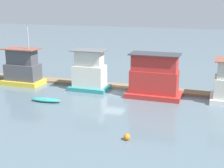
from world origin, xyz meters
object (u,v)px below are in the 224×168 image
at_px(houseboat_yellow, 23,69).
at_px(houseboat_red, 154,77).
at_px(dinghy_teal, 46,100).
at_px(buoy_orange, 127,137).
at_px(houseboat_teal, 89,73).

xyz_separation_m(houseboat_yellow, houseboat_red, (18.74, -0.19, 0.31)).
height_order(houseboat_red, dinghy_teal, houseboat_red).
bearing_deg(houseboat_red, buoy_orange, -88.90).
height_order(houseboat_teal, dinghy_teal, houseboat_teal).
relative_size(houseboat_teal, houseboat_red, 0.80).
relative_size(houseboat_yellow, buoy_orange, 13.96).
distance_m(houseboat_teal, dinghy_teal, 7.36).
xyz_separation_m(houseboat_yellow, houseboat_teal, (10.00, 0.35, 0.12)).
distance_m(houseboat_red, buoy_orange, 13.10).
distance_m(houseboat_teal, buoy_orange, 16.31).
distance_m(houseboat_red, dinghy_teal, 13.20).
distance_m(houseboat_yellow, houseboat_teal, 10.01).
bearing_deg(houseboat_red, houseboat_yellow, 179.41).
distance_m(houseboat_yellow, buoy_orange, 23.15).
bearing_deg(houseboat_red, dinghy_teal, -152.83).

